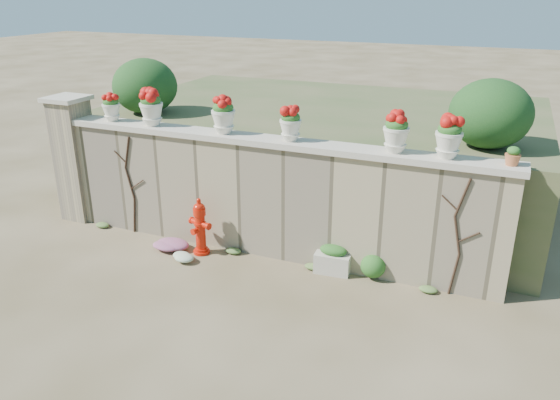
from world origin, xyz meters
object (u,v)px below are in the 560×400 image
at_px(fire_hydrant, 200,226).
at_px(urn_pot_0, 111,107).
at_px(terracotta_pot, 513,157).
at_px(planter_box, 333,260).

height_order(fire_hydrant, urn_pot_0, urn_pot_0).
bearing_deg(terracotta_pot, fire_hydrant, -174.10).
relative_size(urn_pot_0, terracotta_pot, 1.98).
bearing_deg(fire_hydrant, urn_pot_0, -177.69).
relative_size(fire_hydrant, planter_box, 1.70).
relative_size(planter_box, urn_pot_0, 1.18).
bearing_deg(urn_pot_0, terracotta_pot, 0.00).
bearing_deg(terracotta_pot, planter_box, -174.22).
xyz_separation_m(fire_hydrant, planter_box, (2.37, 0.25, -0.30)).
relative_size(fire_hydrant, urn_pot_0, 2.01).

